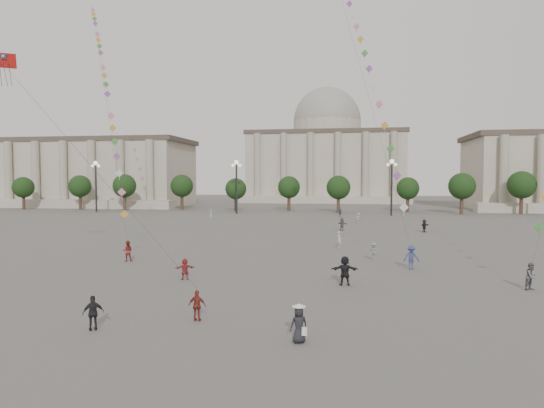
# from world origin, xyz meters

# --- Properties ---
(ground) EXTENTS (360.00, 360.00, 0.00)m
(ground) POSITION_xyz_m (0.00, 0.00, 0.00)
(ground) COLOR #585653
(ground) RESTS_ON ground
(hall_west) EXTENTS (84.00, 26.22, 17.20)m
(hall_west) POSITION_xyz_m (-75.00, 93.89, 8.43)
(hall_west) COLOR #ACA290
(hall_west) RESTS_ON ground
(hall_central) EXTENTS (48.30, 34.30, 35.50)m
(hall_central) POSITION_xyz_m (0.00, 129.22, 14.23)
(hall_central) COLOR #ACA290
(hall_central) RESTS_ON ground
(tree_row) EXTENTS (137.12, 5.12, 8.00)m
(tree_row) POSITION_xyz_m (0.00, 78.00, 5.39)
(tree_row) COLOR #38271C
(tree_row) RESTS_ON ground
(lamp_post_far_west) EXTENTS (2.00, 0.90, 10.65)m
(lamp_post_far_west) POSITION_xyz_m (-45.00, 70.00, 7.35)
(lamp_post_far_west) COLOR #262628
(lamp_post_far_west) RESTS_ON ground
(lamp_post_mid_west) EXTENTS (2.00, 0.90, 10.65)m
(lamp_post_mid_west) POSITION_xyz_m (-15.00, 70.00, 7.35)
(lamp_post_mid_west) COLOR #262628
(lamp_post_mid_west) RESTS_ON ground
(lamp_post_mid_east) EXTENTS (2.00, 0.90, 10.65)m
(lamp_post_mid_east) POSITION_xyz_m (15.00, 70.00, 7.35)
(lamp_post_mid_east) COLOR #262628
(lamp_post_mid_east) RESTS_ON ground
(person_crowd_0) EXTENTS (0.98, 0.52, 1.59)m
(person_crowd_0) POSITION_xyz_m (5.48, 64.98, 0.80)
(person_crowd_0) COLOR #364A79
(person_crowd_0) RESTS_ON ground
(person_crowd_3) EXTENTS (1.84, 0.75, 1.93)m
(person_crowd_3) POSITION_xyz_m (6.89, 7.99, 0.96)
(person_crowd_3) COLOR black
(person_crowd_3) RESTS_ON ground
(person_crowd_4) EXTENTS (1.30, 1.55, 1.67)m
(person_crowd_4) POSITION_xyz_m (8.55, 52.45, 0.83)
(person_crowd_4) COLOR silver
(person_crowd_4) RESTS_ON ground
(person_crowd_6) EXTENTS (1.13, 0.84, 1.56)m
(person_crowd_6) POSITION_xyz_m (9.23, 18.05, 0.78)
(person_crowd_6) COLOR slate
(person_crowd_6) RESTS_ON ground
(person_crowd_9) EXTENTS (1.40, 1.50, 1.68)m
(person_crowd_9) POSITION_xyz_m (16.83, 41.38, 0.84)
(person_crowd_9) COLOR black
(person_crowd_9) RESTS_ON ground
(person_crowd_10) EXTENTS (0.60, 0.77, 1.87)m
(person_crowd_10) POSITION_xyz_m (-15.57, 53.93, 0.93)
(person_crowd_10) COLOR beige
(person_crowd_10) RESTS_ON ground
(person_crowd_12) EXTENTS (1.51, 1.44, 1.71)m
(person_crowd_12) POSITION_xyz_m (6.20, 41.72, 0.85)
(person_crowd_12) COLOR #5A5A5E
(person_crowd_12) RESTS_ON ground
(person_crowd_13) EXTENTS (0.71, 0.74, 1.70)m
(person_crowd_13) POSITION_xyz_m (6.15, 25.20, 0.85)
(person_crowd_13) COLOR #BBBAB6
(person_crowd_13) RESTS_ON ground
(tourist_0) EXTENTS (0.90, 0.40, 1.52)m
(tourist_0) POSITION_xyz_m (-0.19, -1.20, 0.76)
(tourist_0) COLOR maroon
(tourist_0) RESTS_ON ground
(tourist_2) EXTENTS (1.43, 0.95, 1.47)m
(tourist_2) POSITION_xyz_m (-4.06, 8.06, 0.74)
(tourist_2) COLOR maroon
(tourist_2) RESTS_ON ground
(tourist_4) EXTENTS (1.01, 0.85, 1.61)m
(tourist_4) POSITION_xyz_m (-4.45, -3.38, 0.81)
(tourist_4) COLOR black
(tourist_4) RESTS_ON ground
(kite_flyer_0) EXTENTS (1.01, 0.89, 1.75)m
(kite_flyer_0) POSITION_xyz_m (-11.33, 14.41, 0.87)
(kite_flyer_0) COLOR maroon
(kite_flyer_0) RESTS_ON ground
(kite_flyer_1) EXTENTS (1.28, 0.84, 1.86)m
(kite_flyer_1) POSITION_xyz_m (11.89, 14.41, 0.93)
(kite_flyer_1) COLOR navy
(kite_flyer_1) RESTS_ON ground
(kite_flyer_2) EXTENTS (1.06, 1.01, 1.72)m
(kite_flyer_2) POSITION_xyz_m (18.44, 8.45, 0.86)
(kite_flyer_2) COLOR #59595D
(kite_flyer_2) RESTS_ON ground
(hat_person) EXTENTS (0.89, 0.77, 1.69)m
(hat_person) POSITION_xyz_m (5.07, -3.58, 0.83)
(hat_person) COLOR black
(hat_person) RESTS_ON ground
(dragon_kite) EXTENTS (10.28, 5.91, 25.36)m
(dragon_kite) POSITION_xyz_m (-18.29, 8.88, 14.90)
(dragon_kite) COLOR red
(dragon_kite) RESTS_ON ground
(kite_train_west) EXTENTS (23.28, 35.85, 55.55)m
(kite_train_west) POSITION_xyz_m (-23.58, 33.77, 20.37)
(kite_train_west) COLOR #3F3F3F
(kite_train_west) RESTS_ON ground
(kite_train_mid) EXTENTS (10.61, 42.57, 66.67)m
(kite_train_mid) POSITION_xyz_m (6.57, 37.26, 28.69)
(kite_train_mid) COLOR #3F3F3F
(kite_train_mid) RESTS_ON ground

